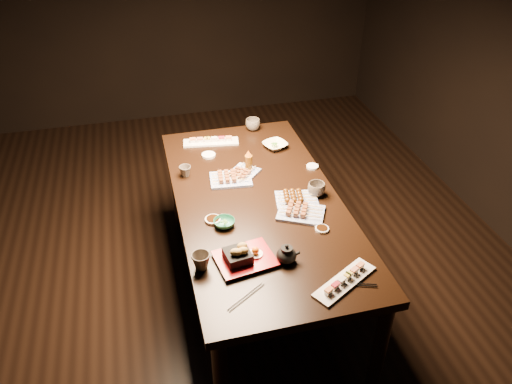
% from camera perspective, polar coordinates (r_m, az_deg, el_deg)
% --- Properties ---
extents(ground, '(5.00, 5.00, 0.00)m').
position_cam_1_polar(ground, '(3.45, -2.77, -8.86)').
color(ground, black).
rests_on(ground, ground).
extents(dining_table, '(0.98, 1.84, 0.75)m').
position_cam_1_polar(dining_table, '(3.02, 0.24, -6.70)').
color(dining_table, black).
rests_on(dining_table, ground).
extents(sushi_platter_near, '(0.35, 0.26, 0.04)m').
position_cam_1_polar(sushi_platter_near, '(2.32, 10.11, -9.78)').
color(sushi_platter_near, white).
rests_on(sushi_platter_near, dining_table).
extents(sushi_platter_far, '(0.37, 0.15, 0.04)m').
position_cam_1_polar(sushi_platter_far, '(3.34, -5.18, 5.93)').
color(sushi_platter_far, white).
rests_on(sushi_platter_far, dining_table).
extents(yakitori_plate_center, '(0.26, 0.20, 0.06)m').
position_cam_1_polar(yakitori_plate_center, '(2.94, -2.92, 1.83)').
color(yakitori_plate_center, '#828EB6').
rests_on(yakitori_plate_center, dining_table).
extents(yakitori_plate_right, '(0.30, 0.27, 0.06)m').
position_cam_1_polar(yakitori_plate_right, '(2.67, 5.18, -2.03)').
color(yakitori_plate_right, '#828EB6').
rests_on(yakitori_plate_right, dining_table).
extents(yakitori_plate_left, '(0.26, 0.26, 0.05)m').
position_cam_1_polar(yakitori_plate_left, '(2.99, -1.64, 2.35)').
color(yakitori_plate_left, '#828EB6').
rests_on(yakitori_plate_left, dining_table).
extents(tsukune_plate, '(0.26, 0.21, 0.06)m').
position_cam_1_polar(tsukune_plate, '(2.77, 4.69, -0.52)').
color(tsukune_plate, '#828EB6').
rests_on(tsukune_plate, dining_table).
extents(edamame_bowl_green, '(0.13, 0.13, 0.04)m').
position_cam_1_polar(edamame_bowl_green, '(2.60, -3.65, -3.55)').
color(edamame_bowl_green, '#29805B').
rests_on(edamame_bowl_green, dining_table).
extents(edamame_bowl_cream, '(0.19, 0.19, 0.04)m').
position_cam_1_polar(edamame_bowl_cream, '(3.28, 2.19, 5.37)').
color(edamame_bowl_cream, '#F4EFC8').
rests_on(edamame_bowl_cream, dining_table).
extents(tempura_tray, '(0.30, 0.26, 0.10)m').
position_cam_1_polar(tempura_tray, '(2.37, -1.29, -7.01)').
color(tempura_tray, black).
rests_on(tempura_tray, dining_table).
extents(teacup_near_left, '(0.11, 0.11, 0.08)m').
position_cam_1_polar(teacup_near_left, '(2.35, -6.31, -7.88)').
color(teacup_near_left, '#534A40').
rests_on(teacup_near_left, dining_table).
extents(teacup_mid_right, '(0.13, 0.13, 0.08)m').
position_cam_1_polar(teacup_mid_right, '(2.83, 6.92, 0.31)').
color(teacup_mid_right, '#534A40').
rests_on(teacup_mid_right, dining_table).
extents(teacup_far_left, '(0.08, 0.08, 0.07)m').
position_cam_1_polar(teacup_far_left, '(3.01, -8.09, 2.37)').
color(teacup_far_left, '#534A40').
rests_on(teacup_far_left, dining_table).
extents(teacup_far_right, '(0.12, 0.12, 0.08)m').
position_cam_1_polar(teacup_far_right, '(3.49, -0.36, 7.72)').
color(teacup_far_right, '#534A40').
rests_on(teacup_far_right, dining_table).
extents(teapot, '(0.13, 0.13, 0.10)m').
position_cam_1_polar(teapot, '(2.37, 3.51, -7.01)').
color(teapot, black).
rests_on(teapot, dining_table).
extents(condiment_bottle, '(0.06, 0.06, 0.14)m').
position_cam_1_polar(condiment_bottle, '(3.01, -0.85, 3.60)').
color(condiment_bottle, brown).
rests_on(condiment_bottle, dining_table).
extents(sauce_dish_west, '(0.11, 0.11, 0.02)m').
position_cam_1_polar(sauce_dish_west, '(2.64, -4.94, -3.18)').
color(sauce_dish_west, white).
rests_on(sauce_dish_west, dining_table).
extents(sauce_dish_east, '(0.10, 0.10, 0.01)m').
position_cam_1_polar(sauce_dish_east, '(3.09, 6.46, 2.91)').
color(sauce_dish_east, white).
rests_on(sauce_dish_east, dining_table).
extents(sauce_dish_se, '(0.07, 0.07, 0.01)m').
position_cam_1_polar(sauce_dish_se, '(2.60, 7.55, -4.21)').
color(sauce_dish_se, white).
rests_on(sauce_dish_se, dining_table).
extents(sauce_dish_nw, '(0.11, 0.11, 0.02)m').
position_cam_1_polar(sauce_dish_nw, '(3.20, -5.44, 4.22)').
color(sauce_dish_nw, white).
rests_on(sauce_dish_nw, dining_table).
extents(chopsticks_near, '(0.19, 0.14, 0.01)m').
position_cam_1_polar(chopsticks_near, '(2.23, -1.14, -11.85)').
color(chopsticks_near, black).
rests_on(chopsticks_near, dining_table).
extents(chopsticks_se, '(0.22, 0.09, 0.01)m').
position_cam_1_polar(chopsticks_se, '(2.32, 10.85, -10.32)').
color(chopsticks_se, black).
rests_on(chopsticks_se, dining_table).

